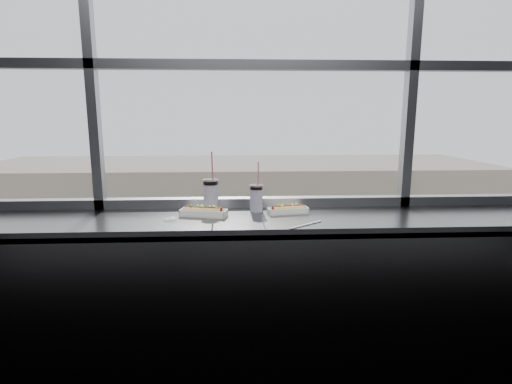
{
  "coord_description": "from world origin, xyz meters",
  "views": [
    {
      "loc": [
        -0.12,
        -1.07,
        1.69
      ],
      "look_at": [
        -0.0,
        1.23,
        1.25
      ],
      "focal_mm": 28.0,
      "sensor_mm": 36.0,
      "label": 1
    }
  ],
  "objects_px": {
    "pedestrian_b": "(202,263)",
    "pedestrian_a": "(182,260)",
    "soda_cup_right": "(256,197)",
    "car_near_b": "(89,348)",
    "tree_center": "(238,233)",
    "hotdog_tray_right": "(288,209)",
    "car_far_c": "(410,279)",
    "tree_right": "(390,230)",
    "loose_straw": "(306,225)",
    "car_near_d": "(381,341)",
    "wrapper": "(171,218)",
    "soda_cup_left": "(211,193)",
    "car_far_a": "(84,286)",
    "hotdog_tray_left": "(204,212)",
    "tree_left": "(111,241)",
    "car_near_c": "(250,344)",
    "pedestrian_d": "(348,259)",
    "car_near_e": "(488,340)",
    "car_far_b": "(280,280)"
  },
  "relations": [
    {
      "from": "pedestrian_b",
      "to": "pedestrian_a",
      "type": "bearing_deg",
      "value": -27.75
    },
    {
      "from": "soda_cup_right",
      "to": "pedestrian_a",
      "type": "distance_m",
      "value": 31.26
    },
    {
      "from": "car_near_b",
      "to": "tree_center",
      "type": "distance_m",
      "value": 14.38
    },
    {
      "from": "hotdog_tray_right",
      "to": "car_far_c",
      "type": "relative_size",
      "value": 0.04
    },
    {
      "from": "soda_cup_right",
      "to": "hotdog_tray_right",
      "type": "bearing_deg",
      "value": -19.63
    },
    {
      "from": "pedestrian_b",
      "to": "tree_right",
      "type": "distance_m",
      "value": 15.45
    },
    {
      "from": "loose_straw",
      "to": "car_near_d",
      "type": "relative_size",
      "value": 0.04
    },
    {
      "from": "hotdog_tray_right",
      "to": "pedestrian_a",
      "type": "xyz_separation_m",
      "value": [
        -4.79,
        28.9,
        -11.09
      ]
    },
    {
      "from": "wrapper",
      "to": "tree_right",
      "type": "relative_size",
      "value": 0.02
    },
    {
      "from": "soda_cup_left",
      "to": "wrapper",
      "type": "height_order",
      "value": "soda_cup_left"
    },
    {
      "from": "loose_straw",
      "to": "tree_center",
      "type": "distance_m",
      "value": 29.74
    },
    {
      "from": "wrapper",
      "to": "car_far_c",
      "type": "relative_size",
      "value": 0.02
    },
    {
      "from": "hotdog_tray_right",
      "to": "tree_center",
      "type": "height_order",
      "value": "hotdog_tray_right"
    },
    {
      "from": "car_far_a",
      "to": "tree_right",
      "type": "bearing_deg",
      "value": -83.97
    },
    {
      "from": "pedestrian_a",
      "to": "tree_right",
      "type": "relative_size",
      "value": 0.38
    },
    {
      "from": "hotdog_tray_left",
      "to": "pedestrian_b",
      "type": "distance_m",
      "value": 30.29
    },
    {
      "from": "loose_straw",
      "to": "car_near_d",
      "type": "xyz_separation_m",
      "value": [
        7.11,
        16.48,
        -10.96
      ]
    },
    {
      "from": "soda_cup_right",
      "to": "tree_left",
      "type": "bearing_deg",
      "value": 109.61
    },
    {
      "from": "car_near_c",
      "to": "pedestrian_d",
      "type": "xyz_separation_m",
      "value": [
        8.45,
        12.05,
        -0.09
      ]
    },
    {
      "from": "hotdog_tray_left",
      "to": "pedestrian_d",
      "type": "distance_m",
      "value": 31.75
    },
    {
      "from": "pedestrian_b",
      "to": "loose_straw",
      "type": "bearing_deg",
      "value": 96.46
    },
    {
      "from": "car_far_a",
      "to": "car_far_c",
      "type": "height_order",
      "value": "car_far_c"
    },
    {
      "from": "soda_cup_right",
      "to": "car_near_e",
      "type": "height_order",
      "value": "soda_cup_right"
    },
    {
      "from": "car_far_c",
      "to": "pedestrian_d",
      "type": "bearing_deg",
      "value": 35.36
    },
    {
      "from": "pedestrian_d",
      "to": "tree_center",
      "type": "distance_m",
      "value": 9.27
    },
    {
      "from": "car_far_b",
      "to": "car_near_d",
      "type": "bearing_deg",
      "value": -147.04
    },
    {
      "from": "soda_cup_left",
      "to": "car_near_d",
      "type": "height_order",
      "value": "soda_cup_left"
    },
    {
      "from": "wrapper",
      "to": "pedestrian_a",
      "type": "xyz_separation_m",
      "value": [
        -4.09,
        29.03,
        -11.08
      ]
    },
    {
      "from": "car_near_b",
      "to": "pedestrian_d",
      "type": "distance_m",
      "value": 20.45
    },
    {
      "from": "wrapper",
      "to": "car_near_b",
      "type": "relative_size",
      "value": 0.01
    },
    {
      "from": "car_far_a",
      "to": "car_far_b",
      "type": "bearing_deg",
      "value": -93.8
    },
    {
      "from": "soda_cup_left",
      "to": "car_far_c",
      "type": "bearing_deg",
      "value": 62.31
    },
    {
      "from": "tree_left",
      "to": "car_far_b",
      "type": "bearing_deg",
      "value": -17.15
    },
    {
      "from": "pedestrian_d",
      "to": "tree_left",
      "type": "height_order",
      "value": "tree_left"
    },
    {
      "from": "loose_straw",
      "to": "tree_right",
      "type": "distance_m",
      "value": 32.09
    },
    {
      "from": "pedestrian_d",
      "to": "loose_straw",
      "type": "bearing_deg",
      "value": -106.95
    },
    {
      "from": "pedestrian_b",
      "to": "pedestrian_d",
      "type": "relative_size",
      "value": 0.99
    },
    {
      "from": "soda_cup_right",
      "to": "car_near_d",
      "type": "relative_size",
      "value": 0.05
    },
    {
      "from": "car_near_c",
      "to": "tree_left",
      "type": "height_order",
      "value": "tree_left"
    },
    {
      "from": "car_near_b",
      "to": "loose_straw",
      "type": "bearing_deg",
      "value": -153.36
    },
    {
      "from": "soda_cup_right",
      "to": "tree_left",
      "type": "distance_m",
      "value": 31.24
    },
    {
      "from": "soda_cup_right",
      "to": "car_near_c",
      "type": "height_order",
      "value": "soda_cup_right"
    },
    {
      "from": "car_near_e",
      "to": "pedestrian_b",
      "type": "height_order",
      "value": "pedestrian_b"
    },
    {
      "from": "car_near_b",
      "to": "car_near_c",
      "type": "bearing_deg",
      "value": -88.78
    },
    {
      "from": "pedestrian_d",
      "to": "tree_center",
      "type": "relative_size",
      "value": 0.4
    },
    {
      "from": "car_far_a",
      "to": "hotdog_tray_right",
      "type": "bearing_deg",
      "value": -159.41
    },
    {
      "from": "hotdog_tray_right",
      "to": "car_near_c",
      "type": "relative_size",
      "value": 0.04
    },
    {
      "from": "soda_cup_left",
      "to": "pedestrian_a",
      "type": "bearing_deg",
      "value": 98.52
    },
    {
      "from": "hotdog_tray_right",
      "to": "car_near_e",
      "type": "bearing_deg",
      "value": 41.12
    },
    {
      "from": "loose_straw",
      "to": "tree_center",
      "type": "xyz_separation_m",
      "value": [
        -0.24,
        28.48,
        -8.57
      ]
    }
  ]
}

